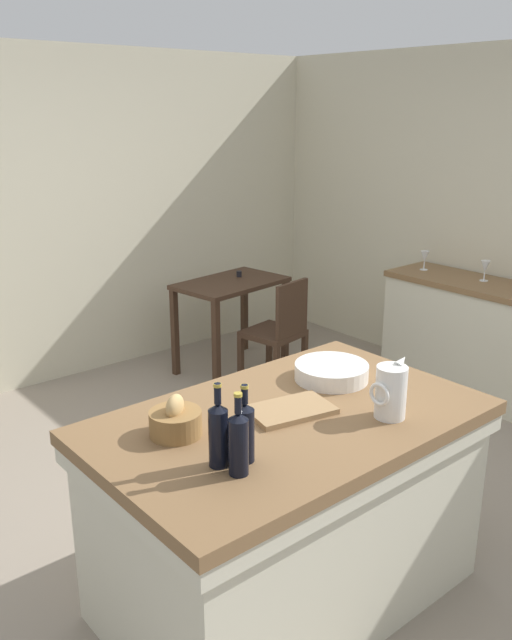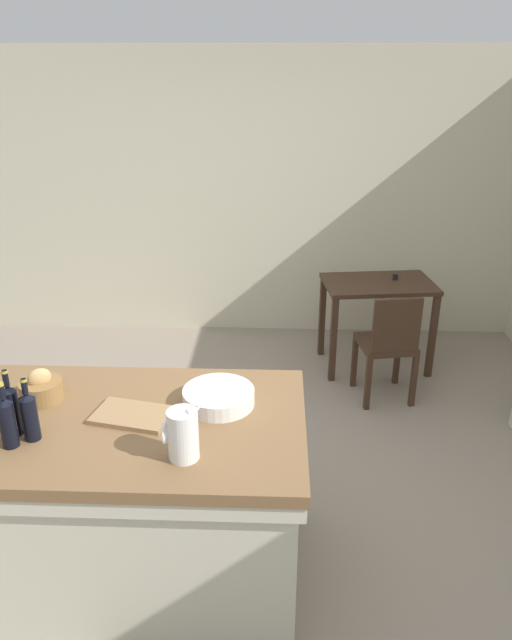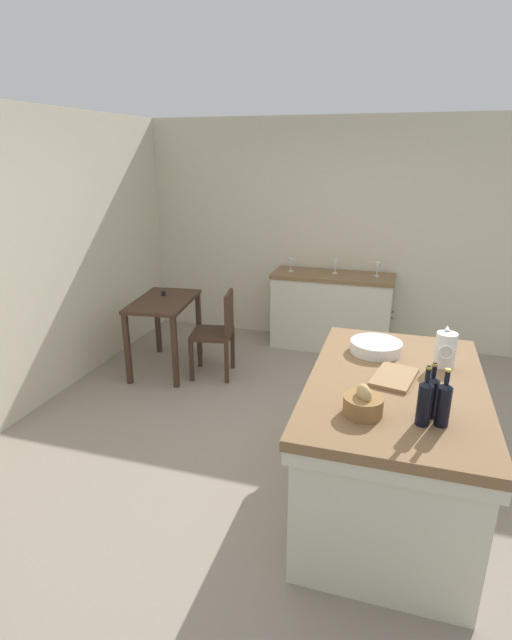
{
  "view_description": "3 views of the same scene",
  "coord_description": "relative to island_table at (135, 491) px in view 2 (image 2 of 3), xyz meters",
  "views": [
    {
      "loc": [
        -2.14,
        -2.41,
        2.15
      ],
      "look_at": [
        0.37,
        0.56,
        0.9
      ],
      "focal_mm": 37.38,
      "sensor_mm": 36.0,
      "label": 1
    },
    {
      "loc": [
        0.3,
        -2.91,
        2.44
      ],
      "look_at": [
        0.16,
        0.54,
        0.95
      ],
      "focal_mm": 33.45,
      "sensor_mm": 36.0,
      "label": 2
    },
    {
      "loc": [
        -3.17,
        -0.52,
        2.22
      ],
      "look_at": [
        0.28,
        0.53,
        0.96
      ],
      "focal_mm": 27.25,
      "sensor_mm": 36.0,
      "label": 3
    }
  ],
  "objects": [
    {
      "name": "ground_plane",
      "position": [
        0.39,
        0.56,
        -0.49
      ],
      "size": [
        6.76,
        6.76,
        0.0
      ],
      "primitive_type": "plane",
      "color": "gray"
    },
    {
      "name": "wall_back",
      "position": [
        0.39,
        3.16,
        0.81
      ],
      "size": [
        5.32,
        0.12,
        2.6
      ],
      "primitive_type": "cube",
      "color": "beige",
      "rests_on": "ground"
    },
    {
      "name": "island_table",
      "position": [
        0.0,
        0.0,
        0.0
      ],
      "size": [
        1.66,
        1.03,
        0.91
      ],
      "color": "brown",
      "rests_on": "ground"
    },
    {
      "name": "writing_desk",
      "position": [
        1.53,
        2.36,
        0.15
      ],
      "size": [
        0.96,
        0.67,
        0.82
      ],
      "color": "#3D281C",
      "rests_on": "ground"
    },
    {
      "name": "wooden_chair",
      "position": [
        1.54,
        1.77,
        -0.0
      ],
      "size": [
        0.46,
        0.46,
        0.9
      ],
      "color": "#3D281C",
      "rests_on": "ground"
    },
    {
      "name": "pitcher",
      "position": [
        0.31,
        -0.28,
        0.54
      ],
      "size": [
        0.17,
        0.13,
        0.27
      ],
      "color": "white",
      "rests_on": "island_table"
    },
    {
      "name": "wash_bowl",
      "position": [
        0.41,
        0.15,
        0.46
      ],
      "size": [
        0.35,
        0.35,
        0.08
      ],
      "primitive_type": "cylinder",
      "color": "white",
      "rests_on": "island_table"
    },
    {
      "name": "bread_basket",
      "position": [
        -0.46,
        0.16,
        0.48
      ],
      "size": [
        0.21,
        0.21,
        0.17
      ],
      "color": "olive",
      "rests_on": "island_table"
    },
    {
      "name": "cutting_board",
      "position": [
        0.02,
        0.02,
        0.43
      ],
      "size": [
        0.39,
        0.29,
        0.02
      ],
      "primitive_type": "cube",
      "rotation": [
        0.0,
        0.0,
        -0.21
      ],
      "color": "#99754C",
      "rests_on": "island_table"
    },
    {
      "name": "wine_bottle_dark",
      "position": [
        -0.38,
        -0.17,
        0.54
      ],
      "size": [
        0.07,
        0.07,
        0.3
      ],
      "color": "black",
      "rests_on": "island_table"
    },
    {
      "name": "wine_bottle_amber",
      "position": [
        -0.47,
        -0.14,
        0.55
      ],
      "size": [
        0.07,
        0.07,
        0.32
      ],
      "color": "black",
      "rests_on": "island_table"
    },
    {
      "name": "wine_bottle_green",
      "position": [
        -0.45,
        -0.23,
        0.55
      ],
      "size": [
        0.07,
        0.07,
        0.31
      ],
      "color": "black",
      "rests_on": "island_table"
    }
  ]
}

